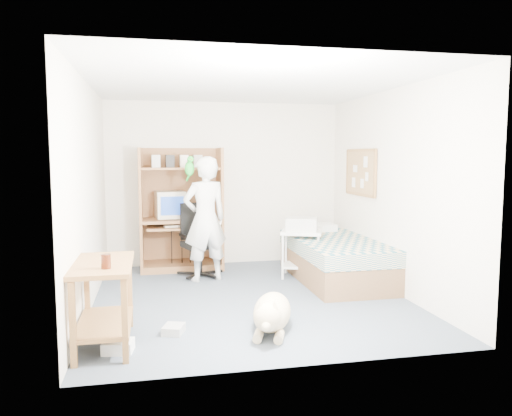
{
  "coord_description": "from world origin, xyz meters",
  "views": [
    {
      "loc": [
        -1.11,
        -5.69,
        1.68
      ],
      "look_at": [
        0.12,
        0.22,
        1.05
      ],
      "focal_mm": 35.0,
      "sensor_mm": 36.0,
      "label": 1
    }
  ],
  "objects_px": {
    "computer_hutch": "(181,214)",
    "side_desk": "(104,291)",
    "office_chair": "(199,250)",
    "dog": "(272,313)",
    "person": "(205,219)",
    "printer_cart": "(302,246)",
    "bed": "(335,259)"
  },
  "relations": [
    {
      "from": "printer_cart",
      "to": "person",
      "type": "bearing_deg",
      "value": -162.31
    },
    {
      "from": "side_desk",
      "to": "office_chair",
      "type": "height_order",
      "value": "office_chair"
    },
    {
      "from": "office_chair",
      "to": "bed",
      "type": "bearing_deg",
      "value": -36.23
    },
    {
      "from": "bed",
      "to": "office_chair",
      "type": "bearing_deg",
      "value": 160.55
    },
    {
      "from": "person",
      "to": "dog",
      "type": "xyz_separation_m",
      "value": [
        0.41,
        -2.11,
        -0.65
      ]
    },
    {
      "from": "person",
      "to": "printer_cart",
      "type": "height_order",
      "value": "person"
    },
    {
      "from": "bed",
      "to": "office_chair",
      "type": "height_order",
      "value": "office_chair"
    },
    {
      "from": "dog",
      "to": "person",
      "type": "bearing_deg",
      "value": 120.31
    },
    {
      "from": "bed",
      "to": "printer_cart",
      "type": "bearing_deg",
      "value": 149.48
    },
    {
      "from": "dog",
      "to": "printer_cart",
      "type": "relative_size",
      "value": 1.62
    },
    {
      "from": "computer_hutch",
      "to": "side_desk",
      "type": "xyz_separation_m",
      "value": [
        -0.85,
        -2.94,
        -0.33
      ]
    },
    {
      "from": "bed",
      "to": "dog",
      "type": "xyz_separation_m",
      "value": [
        -1.31,
        -1.78,
        -0.1
      ]
    },
    {
      "from": "side_desk",
      "to": "person",
      "type": "height_order",
      "value": "person"
    },
    {
      "from": "side_desk",
      "to": "printer_cart",
      "type": "xyz_separation_m",
      "value": [
        2.45,
        2.05,
        -0.06
      ]
    },
    {
      "from": "bed",
      "to": "person",
      "type": "distance_m",
      "value": 1.84
    },
    {
      "from": "side_desk",
      "to": "office_chair",
      "type": "bearing_deg",
      "value": 66.57
    },
    {
      "from": "bed",
      "to": "printer_cart",
      "type": "relative_size",
      "value": 3.02
    },
    {
      "from": "office_chair",
      "to": "dog",
      "type": "xyz_separation_m",
      "value": [
        0.48,
        -2.41,
        -0.18
      ]
    },
    {
      "from": "bed",
      "to": "computer_hutch",
      "type": "bearing_deg",
      "value": 150.71
    },
    {
      "from": "office_chair",
      "to": "printer_cart",
      "type": "bearing_deg",
      "value": -32.7
    },
    {
      "from": "computer_hutch",
      "to": "dog",
      "type": "distance_m",
      "value": 3.05
    },
    {
      "from": "bed",
      "to": "office_chair",
      "type": "relative_size",
      "value": 2.0
    },
    {
      "from": "office_chair",
      "to": "printer_cart",
      "type": "xyz_separation_m",
      "value": [
        1.39,
        -0.4,
        0.07
      ]
    },
    {
      "from": "side_desk",
      "to": "person",
      "type": "distance_m",
      "value": 2.45
    },
    {
      "from": "bed",
      "to": "side_desk",
      "type": "distance_m",
      "value": 3.39
    },
    {
      "from": "dog",
      "to": "office_chair",
      "type": "bearing_deg",
      "value": 120.47
    },
    {
      "from": "person",
      "to": "dog",
      "type": "bearing_deg",
      "value": 84.26
    },
    {
      "from": "dog",
      "to": "printer_cart",
      "type": "bearing_deg",
      "value": 84.87
    },
    {
      "from": "computer_hutch",
      "to": "side_desk",
      "type": "distance_m",
      "value": 3.08
    },
    {
      "from": "computer_hutch",
      "to": "person",
      "type": "distance_m",
      "value": 0.84
    },
    {
      "from": "computer_hutch",
      "to": "dog",
      "type": "xyz_separation_m",
      "value": [
        0.69,
        -2.9,
        -0.64
      ]
    },
    {
      "from": "bed",
      "to": "dog",
      "type": "bearing_deg",
      "value": -126.42
    }
  ]
}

